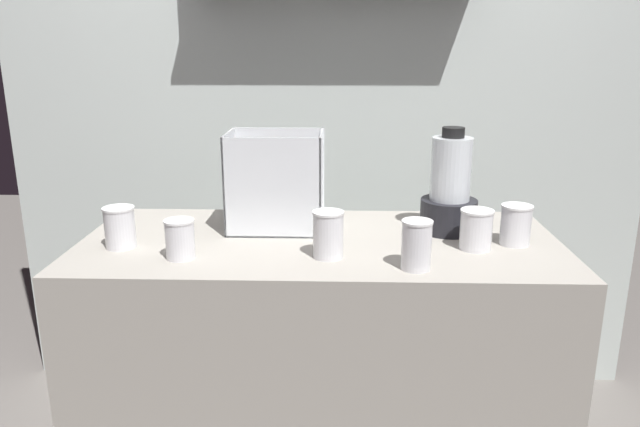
{
  "coord_description": "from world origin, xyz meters",
  "views": [
    {
      "loc": [
        0.05,
        -1.68,
        1.46
      ],
      "look_at": [
        0.0,
        0.0,
        0.98
      ],
      "focal_mm": 33.76,
      "sensor_mm": 36.0,
      "label": 1
    }
  ],
  "objects_px": {
    "juice_cup_mango_middle": "(328,236)",
    "juice_cup_beet_far_right": "(476,232)",
    "carrot_display_bin": "(274,199)",
    "juice_cup_orange_right": "(416,247)",
    "blender_pitcher": "(450,192)",
    "juice_cup_orange_left": "(180,242)",
    "juice_cup_pomegranate_rightmost": "(516,227)",
    "juice_cup_mango_far_left": "(120,230)"
  },
  "relations": [
    {
      "from": "carrot_display_bin",
      "to": "juice_cup_pomegranate_rightmost",
      "type": "bearing_deg",
      "value": -11.01
    },
    {
      "from": "blender_pitcher",
      "to": "juice_cup_mango_far_left",
      "type": "bearing_deg",
      "value": -169.24
    },
    {
      "from": "blender_pitcher",
      "to": "juice_cup_pomegranate_rightmost",
      "type": "height_order",
      "value": "blender_pitcher"
    },
    {
      "from": "juice_cup_mango_far_left",
      "to": "juice_cup_pomegranate_rightmost",
      "type": "bearing_deg",
      "value": 3.13
    },
    {
      "from": "juice_cup_orange_right",
      "to": "juice_cup_pomegranate_rightmost",
      "type": "bearing_deg",
      "value": 33.55
    },
    {
      "from": "juice_cup_mango_far_left",
      "to": "juice_cup_pomegranate_rightmost",
      "type": "distance_m",
      "value": 1.12
    },
    {
      "from": "juice_cup_mango_middle",
      "to": "juice_cup_orange_right",
      "type": "bearing_deg",
      "value": -19.34
    },
    {
      "from": "juice_cup_orange_right",
      "to": "juice_cup_beet_far_right",
      "type": "distance_m",
      "value": 0.24
    },
    {
      "from": "juice_cup_mango_far_left",
      "to": "juice_cup_orange_left",
      "type": "xyz_separation_m",
      "value": [
        0.19,
        -0.08,
        -0.01
      ]
    },
    {
      "from": "juice_cup_mango_middle",
      "to": "juice_cup_beet_far_right",
      "type": "bearing_deg",
      "value": 11.01
    },
    {
      "from": "carrot_display_bin",
      "to": "juice_cup_orange_left",
      "type": "relative_size",
      "value": 2.8
    },
    {
      "from": "carrot_display_bin",
      "to": "juice_cup_mango_middle",
      "type": "height_order",
      "value": "carrot_display_bin"
    },
    {
      "from": "carrot_display_bin",
      "to": "blender_pitcher",
      "type": "xyz_separation_m",
      "value": [
        0.54,
        -0.02,
        0.03
      ]
    },
    {
      "from": "juice_cup_mango_far_left",
      "to": "juice_cup_orange_right",
      "type": "height_order",
      "value": "juice_cup_orange_right"
    },
    {
      "from": "juice_cup_beet_far_right",
      "to": "juice_cup_mango_far_left",
      "type": "bearing_deg",
      "value": -179.06
    },
    {
      "from": "juice_cup_orange_left",
      "to": "juice_cup_orange_right",
      "type": "relative_size",
      "value": 0.83
    },
    {
      "from": "juice_cup_pomegranate_rightmost",
      "to": "juice_cup_orange_right",
      "type": "bearing_deg",
      "value": -146.45
    },
    {
      "from": "juice_cup_mango_far_left",
      "to": "juice_cup_orange_right",
      "type": "relative_size",
      "value": 0.91
    },
    {
      "from": "juice_cup_mango_far_left",
      "to": "juice_cup_beet_far_right",
      "type": "xyz_separation_m",
      "value": [
        1.0,
        0.02,
        -0.0
      ]
    },
    {
      "from": "juice_cup_mango_far_left",
      "to": "juice_cup_mango_middle",
      "type": "bearing_deg",
      "value": -6.17
    },
    {
      "from": "juice_cup_beet_far_right",
      "to": "juice_cup_orange_right",
      "type": "bearing_deg",
      "value": -139.36
    },
    {
      "from": "juice_cup_orange_left",
      "to": "juice_cup_pomegranate_rightmost",
      "type": "bearing_deg",
      "value": 8.84
    },
    {
      "from": "carrot_display_bin",
      "to": "juice_cup_pomegranate_rightmost",
      "type": "height_order",
      "value": "carrot_display_bin"
    },
    {
      "from": "blender_pitcher",
      "to": "juice_cup_orange_left",
      "type": "bearing_deg",
      "value": -160.82
    },
    {
      "from": "juice_cup_mango_far_left",
      "to": "juice_cup_mango_middle",
      "type": "relative_size",
      "value": 0.91
    },
    {
      "from": "juice_cup_pomegranate_rightmost",
      "to": "carrot_display_bin",
      "type": "bearing_deg",
      "value": 168.99
    },
    {
      "from": "carrot_display_bin",
      "to": "juice_cup_mango_far_left",
      "type": "xyz_separation_m",
      "value": [
        -0.41,
        -0.2,
        -0.04
      ]
    },
    {
      "from": "carrot_display_bin",
      "to": "blender_pitcher",
      "type": "relative_size",
      "value": 0.94
    },
    {
      "from": "juice_cup_orange_right",
      "to": "juice_cup_beet_far_right",
      "type": "height_order",
      "value": "juice_cup_orange_right"
    },
    {
      "from": "juice_cup_mango_far_left",
      "to": "juice_cup_orange_right",
      "type": "bearing_deg",
      "value": -9.96
    },
    {
      "from": "blender_pitcher",
      "to": "carrot_display_bin",
      "type": "bearing_deg",
      "value": 178.04
    },
    {
      "from": "juice_cup_mango_far_left",
      "to": "juice_cup_orange_left",
      "type": "height_order",
      "value": "juice_cup_mango_far_left"
    },
    {
      "from": "juice_cup_orange_right",
      "to": "juice_cup_pomegranate_rightmost",
      "type": "relative_size",
      "value": 1.11
    },
    {
      "from": "carrot_display_bin",
      "to": "juice_cup_mango_middle",
      "type": "xyz_separation_m",
      "value": [
        0.17,
        -0.26,
        -0.03
      ]
    },
    {
      "from": "blender_pitcher",
      "to": "juice_cup_orange_right",
      "type": "relative_size",
      "value": 2.49
    },
    {
      "from": "juice_cup_mango_middle",
      "to": "juice_cup_beet_far_right",
      "type": "xyz_separation_m",
      "value": [
        0.41,
        0.08,
        -0.01
      ]
    },
    {
      "from": "juice_cup_mango_far_left",
      "to": "carrot_display_bin",
      "type": "bearing_deg",
      "value": 25.71
    },
    {
      "from": "blender_pitcher",
      "to": "juice_cup_orange_right",
      "type": "distance_m",
      "value": 0.36
    },
    {
      "from": "juice_cup_mango_far_left",
      "to": "juice_cup_orange_left",
      "type": "distance_m",
      "value": 0.21
    },
    {
      "from": "carrot_display_bin",
      "to": "juice_cup_orange_right",
      "type": "relative_size",
      "value": 2.33
    },
    {
      "from": "juice_cup_orange_left",
      "to": "blender_pitcher",
      "type": "bearing_deg",
      "value": 19.18
    },
    {
      "from": "blender_pitcher",
      "to": "juice_cup_beet_far_right",
      "type": "xyz_separation_m",
      "value": [
        0.05,
        -0.16,
        -0.07
      ]
    }
  ]
}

